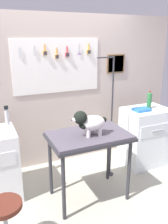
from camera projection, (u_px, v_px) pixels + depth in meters
ground at (96, 207)px, 2.89m from camera, size 4.40×4.00×0.04m
rear_wall_panel at (60, 91)px, 3.64m from camera, size 4.00×0.11×2.30m
grooming_table at (89, 141)px, 2.83m from camera, size 0.96×0.62×0.87m
grooming_arm at (111, 124)px, 3.29m from camera, size 0.30×0.11×1.73m
dog at (89, 122)px, 2.70m from camera, size 0.43×0.21×0.31m
cabinet_right at (145, 136)px, 3.75m from camera, size 0.68×0.54×0.91m
stool at (4, 213)px, 2.13m from camera, size 0.33×0.33×0.55m
detangler_spray at (7, 117)px, 3.03m from camera, size 0.05×0.05×0.25m
soda_bottle at (149, 100)px, 3.60m from camera, size 0.07×0.07×0.28m
supply_tray at (142, 110)px, 3.52m from camera, size 0.24×0.18×0.04m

